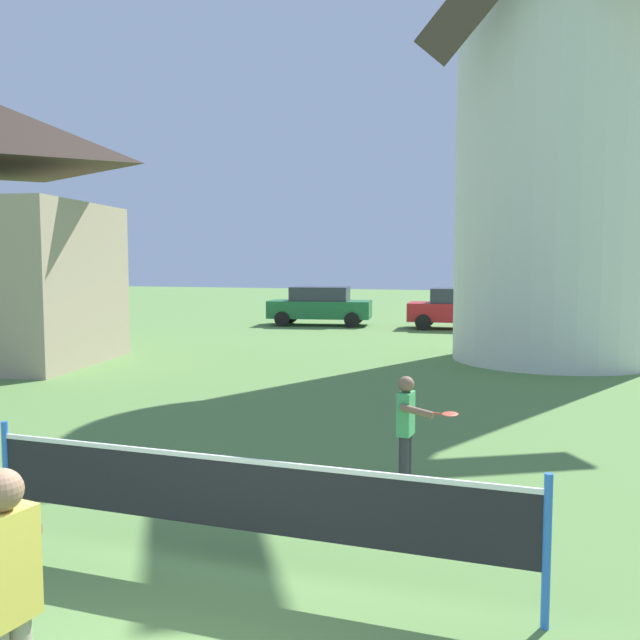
{
  "coord_description": "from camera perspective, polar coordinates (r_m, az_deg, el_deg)",
  "views": [
    {
      "loc": [
        2.17,
        -2.9,
        2.53
      ],
      "look_at": [
        -0.13,
        3.84,
        1.92
      ],
      "focal_mm": 37.92,
      "sensor_mm": 36.0,
      "label": 1
    }
  ],
  "objects": [
    {
      "name": "player_near",
      "position": [
        4.1,
        -25.2,
        -19.94
      ],
      "size": [
        0.79,
        0.65,
        1.49
      ],
      "color": "#9E937F",
      "rests_on": "ground_plane"
    },
    {
      "name": "parked_car_red",
      "position": [
        26.37,
        11.77,
        1.0
      ],
      "size": [
        4.06,
        2.16,
        1.56
      ],
      "color": "red",
      "rests_on": "ground_plane"
    },
    {
      "name": "windmill",
      "position": [
        19.06,
        19.59,
        18.87
      ],
      "size": [
        6.93,
        5.85,
        14.08
      ],
      "color": "silver",
      "rests_on": "ground_plane"
    },
    {
      "name": "tennis_net",
      "position": [
        5.59,
        -6.87,
        -14.48
      ],
      "size": [
        4.72,
        0.06,
        1.1
      ],
      "color": "blue",
      "rests_on": "ground_plane"
    },
    {
      "name": "parked_car_green",
      "position": [
        27.44,
        0.0,
        1.25
      ],
      "size": [
        4.34,
        2.43,
        1.56
      ],
      "color": "#1E6638",
      "rests_on": "ground_plane"
    },
    {
      "name": "player_far",
      "position": [
        7.85,
        7.41,
        -8.62
      ],
      "size": [
        0.72,
        0.53,
        1.24
      ],
      "color": "#333338",
      "rests_on": "ground_plane"
    }
  ]
}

